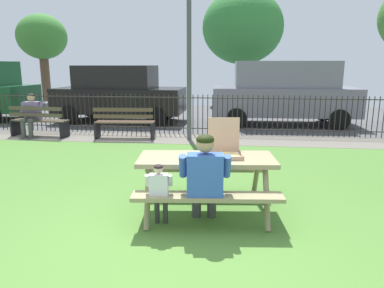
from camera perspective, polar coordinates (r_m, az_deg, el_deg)
ground at (r=5.24m, az=-0.25°, el=-9.64°), size 28.00×10.57×0.02m
cobblestone_walkway at (r=9.62m, az=3.02°, el=0.73°), size 28.00×1.40×0.01m
street_asphalt at (r=13.96m, az=4.18°, el=4.42°), size 28.00×7.42×0.01m
picnic_table_foreground at (r=4.79m, az=2.32°, el=-4.09°), size 1.93×1.65×0.79m
pizza_box_open at (r=4.82m, az=5.25°, el=-0.74°), size 0.50×0.52×0.49m
pizza_slice_on_table at (r=4.67m, az=0.67°, el=-2.22°), size 0.27×0.23×0.02m
adult_at_table at (r=4.29m, az=2.06°, el=-5.24°), size 0.63×0.62×1.19m
child_at_table at (r=4.34m, az=-5.23°, el=-7.17°), size 0.33×0.33×0.84m
iron_fence_streetside at (r=10.21m, az=3.31°, el=4.74°), size 18.68×0.03×1.14m
park_bench_left at (r=10.82m, az=-23.27°, el=3.31°), size 1.63×0.60×0.85m
park_bench_center at (r=9.83m, az=-10.75°, el=3.28°), size 1.63×0.57×0.85m
person_on_park_bench at (r=10.91m, az=-24.33°, el=4.56°), size 0.62×0.61×1.19m
lamp_post_walkway at (r=9.39m, az=-0.47°, el=15.79°), size 0.28×0.28×4.09m
parked_car_center at (r=12.76m, az=-11.57°, el=8.01°), size 4.44×2.00×1.94m
parked_car_right at (r=12.24m, az=14.51°, el=8.10°), size 4.64×2.04×2.08m
far_tree_left at (r=21.28m, az=-22.85°, el=15.34°), size 2.59×2.59×4.58m
far_tree_midleft at (r=18.72m, az=8.10°, el=17.96°), size 3.98×3.98×5.57m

